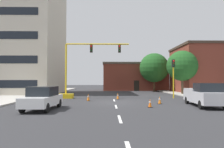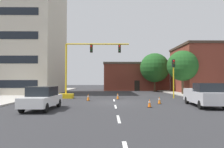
# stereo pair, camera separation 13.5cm
# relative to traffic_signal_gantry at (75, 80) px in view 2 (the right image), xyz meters

# --- Properties ---
(ground_plane) EXTENTS (160.00, 160.00, 0.00)m
(ground_plane) POSITION_rel_traffic_signal_gantry_xyz_m (4.80, -5.17, -2.22)
(ground_plane) COLOR #2D2D30
(sidewalk_left) EXTENTS (6.00, 56.00, 0.14)m
(sidewalk_left) POSITION_rel_traffic_signal_gantry_xyz_m (-7.76, 2.83, -2.15)
(sidewalk_left) COLOR #B2ADA3
(sidewalk_left) RESTS_ON ground_plane
(sidewalk_right) EXTENTS (6.00, 56.00, 0.14)m
(sidewalk_right) POSITION_rel_traffic_signal_gantry_xyz_m (17.36, 2.83, -2.15)
(sidewalk_right) COLOR #B2ADA3
(sidewalk_right) RESTS_ON ground_plane
(lane_stripe_seg_1) EXTENTS (0.16, 2.40, 0.01)m
(lane_stripe_seg_1) POSITION_rel_traffic_signal_gantry_xyz_m (4.80, -13.67, -2.22)
(lane_stripe_seg_1) COLOR silver
(lane_stripe_seg_1) RESTS_ON ground_plane
(lane_stripe_seg_2) EXTENTS (0.16, 2.40, 0.01)m
(lane_stripe_seg_2) POSITION_rel_traffic_signal_gantry_xyz_m (4.80, -8.17, -2.22)
(lane_stripe_seg_2) COLOR silver
(lane_stripe_seg_2) RESTS_ON ground_plane
(lane_stripe_seg_3) EXTENTS (0.16, 2.40, 0.01)m
(lane_stripe_seg_3) POSITION_rel_traffic_signal_gantry_xyz_m (4.80, -2.67, -2.22)
(lane_stripe_seg_3) COLOR silver
(lane_stripe_seg_3) RESTS_ON ground_plane
(building_tall_left) EXTENTS (15.03, 13.15, 20.79)m
(building_tall_left) POSITION_rel_traffic_signal_gantry_xyz_m (-11.70, 9.54, 8.18)
(building_tall_left) COLOR beige
(building_tall_left) RESTS_ON ground_plane
(building_brick_center) EXTENTS (14.25, 7.97, 6.14)m
(building_brick_center) POSITION_rel_traffic_signal_gantry_xyz_m (10.11, 21.28, 0.86)
(building_brick_center) COLOR brown
(building_brick_center) RESTS_ON ground_plane
(building_row_right) EXTENTS (12.65, 10.33, 8.39)m
(building_row_right) POSITION_rel_traffic_signal_gantry_xyz_m (22.80, 10.81, 1.98)
(building_row_right) COLOR brown
(building_row_right) RESTS_ON ground_plane
(traffic_signal_gantry) EXTENTS (8.72, 1.20, 6.83)m
(traffic_signal_gantry) POSITION_rel_traffic_signal_gantry_xyz_m (0.00, 0.00, 0.00)
(traffic_signal_gantry) COLOR yellow
(traffic_signal_gantry) RESTS_ON ground_plane
(traffic_light_pole_right) EXTENTS (0.32, 0.47, 4.80)m
(traffic_light_pole_right) POSITION_rel_traffic_signal_gantry_xyz_m (12.25, -0.23, 1.31)
(traffic_light_pole_right) COLOR yellow
(traffic_light_pole_right) RESTS_ON ground_plane
(tree_right_far) EXTENTS (5.81, 5.81, 7.65)m
(tree_right_far) POSITION_rel_traffic_signal_gantry_xyz_m (13.31, 15.07, 2.52)
(tree_right_far) COLOR #4C3823
(tree_right_far) RESTS_ON ground_plane
(tree_right_mid) EXTENTS (4.75, 4.75, 6.88)m
(tree_right_mid) POSITION_rel_traffic_signal_gantry_xyz_m (15.70, 6.24, 2.27)
(tree_right_mid) COLOR brown
(tree_right_mid) RESTS_ON ground_plane
(pickup_truck_silver) EXTENTS (2.51, 5.57, 1.99)m
(pickup_truck_silver) POSITION_rel_traffic_signal_gantry_xyz_m (12.29, -8.20, -1.25)
(pickup_truck_silver) COLOR #BCBCC1
(pickup_truck_silver) RESTS_ON ground_plane
(sedan_white_near_left) EXTENTS (2.03, 4.57, 1.74)m
(sedan_white_near_left) POSITION_rel_traffic_signal_gantry_xyz_m (-0.79, -9.90, -1.34)
(sedan_white_near_left) COLOR white
(sedan_white_near_left) RESTS_ON ground_plane
(traffic_cone_roadside_a) EXTENTS (0.36, 0.36, 0.78)m
(traffic_cone_roadside_a) POSITION_rel_traffic_signal_gantry_xyz_m (1.99, -3.21, -1.84)
(traffic_cone_roadside_a) COLOR black
(traffic_cone_roadside_a) RESTS_ON ground_plane
(traffic_cone_roadside_b) EXTENTS (0.36, 0.36, 0.69)m
(traffic_cone_roadside_b) POSITION_rel_traffic_signal_gantry_xyz_m (7.56, -8.72, -1.89)
(traffic_cone_roadside_b) COLOR black
(traffic_cone_roadside_b) RESTS_ON ground_plane
(traffic_cone_roadside_c) EXTENTS (0.36, 0.36, 0.75)m
(traffic_cone_roadside_c) POSITION_rel_traffic_signal_gantry_xyz_m (5.26, -1.48, -1.86)
(traffic_cone_roadside_c) COLOR black
(traffic_cone_roadside_c) RESTS_ON ground_plane
(traffic_cone_roadside_d) EXTENTS (0.36, 0.36, 0.71)m
(traffic_cone_roadside_d) POSITION_rel_traffic_signal_gantry_xyz_m (8.97, -6.29, -1.88)
(traffic_cone_roadside_d) COLOR black
(traffic_cone_roadside_d) RESTS_ON ground_plane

